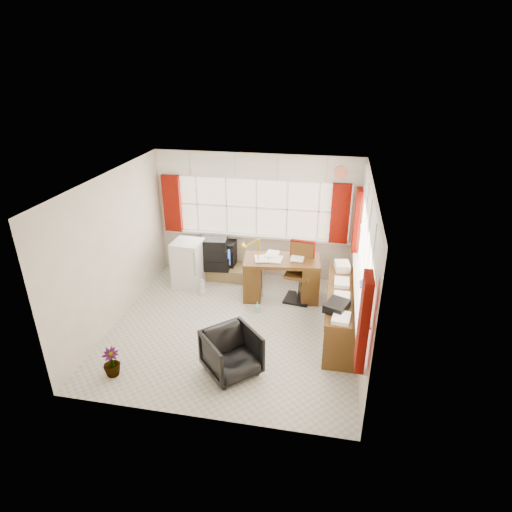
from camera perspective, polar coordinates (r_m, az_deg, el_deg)
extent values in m
plane|color=beige|center=(7.26, -2.89, -9.48)|extent=(4.00, 4.00, 0.00)
plane|color=beige|center=(8.44, 0.11, 5.22)|extent=(4.00, 0.00, 4.00)
plane|color=beige|center=(4.98, -8.66, -10.31)|extent=(4.00, 0.00, 4.00)
plane|color=beige|center=(7.34, -18.47, 0.76)|extent=(0.00, 4.00, 4.00)
plane|color=beige|center=(6.48, 14.33, -1.95)|extent=(0.00, 4.00, 4.00)
plane|color=white|center=(6.20, -3.39, 9.96)|extent=(4.00, 4.00, 0.00)
plane|color=beige|center=(8.35, 0.08, 6.47)|extent=(3.60, 0.00, 3.60)
cube|color=white|center=(8.52, 0.03, 2.68)|extent=(3.70, 0.12, 0.05)
cube|color=white|center=(8.64, -7.83, 6.86)|extent=(0.03, 0.02, 1.10)
cube|color=white|center=(8.47, -3.95, 6.67)|extent=(0.03, 0.02, 1.10)
cube|color=white|center=(8.34, 0.07, 6.44)|extent=(0.03, 0.02, 1.10)
cube|color=white|center=(8.26, 4.19, 6.18)|extent=(0.03, 0.02, 1.10)
cube|color=white|center=(8.21, 8.37, 5.88)|extent=(0.03, 0.02, 1.10)
plane|color=beige|center=(6.40, 14.34, -0.34)|extent=(0.00, 3.60, 3.60)
cube|color=white|center=(6.66, 13.47, -4.83)|extent=(0.12, 3.70, 0.05)
cube|color=white|center=(5.33, 14.72, -5.75)|extent=(0.02, 0.03, 1.10)
cube|color=white|center=(5.86, 14.46, -2.80)|extent=(0.02, 0.03, 1.10)
cube|color=white|center=(6.40, 14.25, -0.33)|extent=(0.02, 0.03, 1.10)
cube|color=white|center=(6.94, 14.07, 1.75)|extent=(0.02, 0.03, 1.10)
cube|color=white|center=(7.50, 13.91, 3.52)|extent=(0.02, 0.03, 1.10)
cube|color=maroon|center=(8.74, -11.11, 6.88)|extent=(0.35, 0.10, 1.15)
cube|color=maroon|center=(8.14, 11.16, 5.53)|extent=(0.35, 0.10, 1.15)
cube|color=maroon|center=(7.87, 13.31, 4.64)|extent=(0.10, 0.35, 1.15)
cube|color=maroon|center=(4.90, 14.16, -8.59)|extent=(0.10, 0.35, 1.15)
cube|color=white|center=(8.11, 0.06, 11.79)|extent=(3.95, 0.08, 0.48)
cube|color=white|center=(6.11, 14.94, 6.48)|extent=(0.08, 3.95, 0.48)
cube|color=#593815|center=(7.75, 3.45, -0.61)|extent=(1.44, 0.84, 0.06)
cube|color=#593815|center=(7.95, -0.42, -3.07)|extent=(0.39, 0.65, 0.73)
cube|color=#593815|center=(7.95, 7.19, -3.29)|extent=(0.39, 0.65, 0.73)
cube|color=white|center=(7.74, 3.46, -0.33)|extent=(0.27, 0.34, 0.02)
cube|color=white|center=(7.73, 3.46, -0.31)|extent=(0.27, 0.34, 0.02)
cube|color=white|center=(7.73, 3.46, -0.28)|extent=(0.27, 0.34, 0.02)
cube|color=white|center=(7.73, 3.46, -0.25)|extent=(0.27, 0.34, 0.02)
cylinder|color=#F9B90A|center=(7.66, 0.30, -0.55)|extent=(0.10, 0.10, 0.02)
cylinder|color=#F9B90A|center=(7.58, 0.30, 0.79)|extent=(0.02, 0.02, 0.39)
cone|color=#F9B90A|center=(7.51, 0.31, 1.87)|extent=(0.15, 0.13, 0.16)
cube|color=black|center=(8.03, 5.55, -5.68)|extent=(0.52, 0.52, 0.04)
cylinder|color=silver|center=(7.91, 5.62, -4.15)|extent=(0.06, 0.06, 0.53)
cube|color=#593815|center=(7.79, 5.70, -2.44)|extent=(0.51, 0.49, 0.06)
cube|color=#593815|center=(7.86, 6.19, 0.13)|extent=(0.41, 0.11, 0.51)
cube|color=maroon|center=(7.85, 6.20, 0.27)|extent=(0.45, 0.13, 0.53)
imported|color=black|center=(6.17, -3.29, -12.79)|extent=(1.00, 1.00, 0.65)
cube|color=white|center=(8.18, -0.22, -4.83)|extent=(0.38, 0.20, 0.07)
cube|color=white|center=(8.05, -1.36, -3.17)|extent=(0.04, 0.11, 0.46)
cube|color=white|center=(8.05, -0.98, -3.17)|extent=(0.04, 0.11, 0.46)
cube|color=white|center=(8.05, -0.60, -3.17)|extent=(0.04, 0.11, 0.46)
cube|color=white|center=(8.05, -0.22, -3.18)|extent=(0.04, 0.11, 0.46)
cube|color=white|center=(8.05, 0.16, -3.18)|extent=(0.04, 0.11, 0.46)
cube|color=white|center=(8.05, 0.54, -3.19)|extent=(0.04, 0.11, 0.46)
cube|color=white|center=(8.05, 0.93, -3.19)|extent=(0.04, 0.11, 0.46)
cube|color=#593815|center=(7.07, 11.32, -7.39)|extent=(0.50, 2.00, 0.75)
cube|color=white|center=(6.16, 11.30, -7.96)|extent=(0.24, 0.32, 0.10)
cube|color=white|center=(6.62, 11.35, -5.48)|extent=(0.24, 0.32, 0.10)
cube|color=white|center=(7.09, 11.39, -3.33)|extent=(0.24, 0.32, 0.10)
cube|color=white|center=(7.56, 11.42, -1.44)|extent=(0.24, 0.32, 0.10)
cube|color=black|center=(6.37, 10.72, -6.58)|extent=(0.41, 0.46, 0.13)
cube|color=#96764B|center=(8.75, -3.79, -2.13)|extent=(1.40, 0.50, 0.25)
cube|color=black|center=(8.76, -4.42, 0.62)|extent=(0.55, 0.50, 0.50)
cube|color=#4B6ED4|center=(8.54, -4.84, -0.09)|extent=(0.42, 0.03, 0.34)
cube|color=black|center=(8.59, -5.54, -0.96)|extent=(0.65, 0.45, 0.22)
cube|color=black|center=(8.50, -5.60, 0.37)|extent=(0.59, 0.42, 0.21)
cube|color=black|center=(8.41, -5.66, 1.65)|extent=(0.54, 0.40, 0.20)
cube|color=white|center=(8.43, -8.99, -0.95)|extent=(0.57, 0.57, 0.91)
cube|color=silver|center=(8.06, -8.17, -1.10)|extent=(0.02, 0.02, 0.48)
imported|color=silver|center=(8.19, -7.20, -4.04)|extent=(0.17, 0.17, 0.31)
imported|color=#92D9CD|center=(7.61, 0.18, -6.81)|extent=(0.09, 0.09, 0.19)
imported|color=black|center=(6.50, -18.71, -13.28)|extent=(0.26, 0.26, 0.43)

